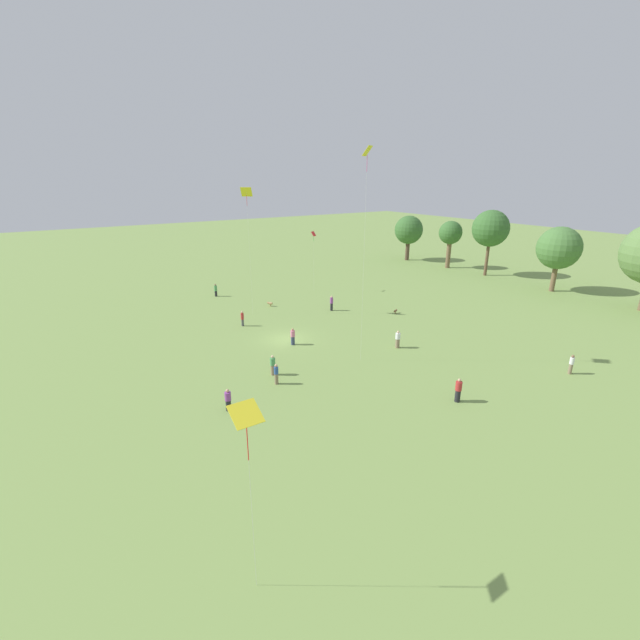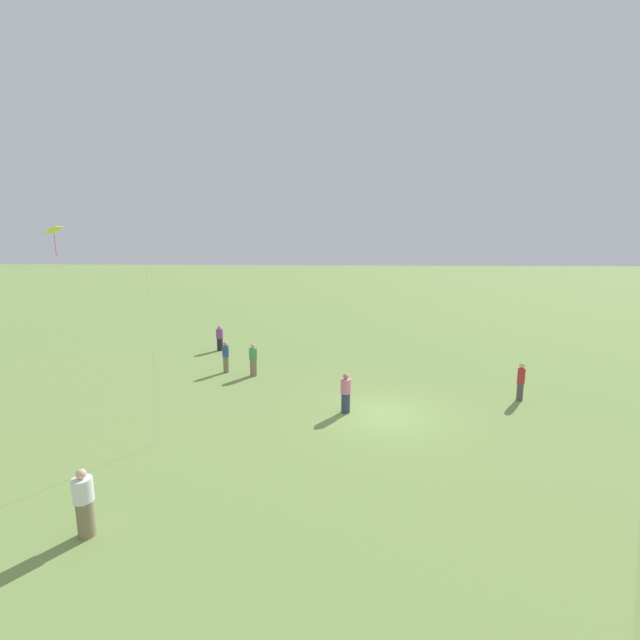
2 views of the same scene
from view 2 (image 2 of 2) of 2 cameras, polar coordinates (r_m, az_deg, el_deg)
name	(u,v)px [view 2 (image 2 of 2)]	position (r m, az deg, el deg)	size (l,w,h in m)	color
ground_plane	(384,415)	(18.25, 8.49, -12.42)	(240.00, 240.00, 0.00)	#7A994C
person_0	(84,503)	(12.49, -28.93, -20.63)	(0.56, 0.56, 1.73)	#847056
person_2	(253,360)	(23.09, -8.89, -5.30)	(0.61, 0.61, 1.75)	#847056
person_4	(521,381)	(21.33, 25.20, -7.41)	(0.45, 0.45, 1.74)	#4C4C51
person_5	(346,393)	(18.05, 3.45, -9.75)	(0.54, 0.54, 1.70)	#333D5B
person_8	(226,357)	(23.98, -12.46, -4.82)	(0.50, 0.50, 1.72)	#847056
person_9	(220,338)	(28.90, -13.23, -2.38)	(0.63, 0.63, 1.68)	#232328
kite_1	(54,233)	(38.12, -31.94, 9.81)	(0.95, 1.06, 8.21)	yellow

